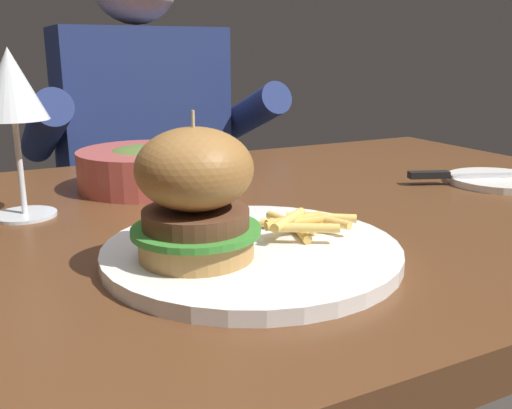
{
  "coord_description": "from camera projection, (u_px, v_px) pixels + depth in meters",
  "views": [
    {
      "loc": [
        -0.28,
        -0.61,
        0.93
      ],
      "look_at": [
        -0.03,
        -0.13,
        0.78
      ],
      "focal_mm": 40.0,
      "sensor_mm": 36.0,
      "label": 1
    }
  ],
  "objects": [
    {
      "name": "dining_table",
      "position": [
        229.0,
        285.0,
        0.72
      ],
      "size": [
        1.26,
        0.77,
        0.74
      ],
      "color": "#56331C",
      "rests_on": "ground"
    },
    {
      "name": "main_plate",
      "position": [
        252.0,
        252.0,
        0.54
      ],
      "size": [
        0.28,
        0.28,
        0.01
      ],
      "primitive_type": "cylinder",
      "color": "white",
      "rests_on": "dining_table"
    },
    {
      "name": "burger_sandwich",
      "position": [
        195.0,
        194.0,
        0.49
      ],
      "size": [
        0.11,
        0.11,
        0.13
      ],
      "color": "#B78447",
      "rests_on": "main_plate"
    },
    {
      "name": "fries_pile",
      "position": [
        301.0,
        223.0,
        0.57
      ],
      "size": [
        0.11,
        0.1,
        0.02
      ],
      "color": "#E0B251",
      "rests_on": "main_plate"
    },
    {
      "name": "wine_glass",
      "position": [
        12.0,
        90.0,
        0.64
      ],
      "size": [
        0.08,
        0.08,
        0.2
      ],
      "color": "silver",
      "rests_on": "dining_table"
    },
    {
      "name": "bread_plate",
      "position": [
        499.0,
        180.0,
        0.85
      ],
      "size": [
        0.15,
        0.15,
        0.01
      ],
      "primitive_type": "cylinder",
      "color": "white",
      "rests_on": "dining_table"
    },
    {
      "name": "table_knife",
      "position": [
        467.0,
        175.0,
        0.84
      ],
      "size": [
        0.2,
        0.09,
        0.01
      ],
      "color": "silver",
      "rests_on": "bread_plate"
    },
    {
      "name": "soup_bowl",
      "position": [
        145.0,
        167.0,
        0.82
      ],
      "size": [
        0.19,
        0.19,
        0.06
      ],
      "color": "#B24C42",
      "rests_on": "dining_table"
    },
    {
      "name": "diner_person",
      "position": [
        146.0,
        211.0,
        1.35
      ],
      "size": [
        0.51,
        0.36,
        1.18
      ],
      "color": "#282833",
      "rests_on": "ground"
    }
  ]
}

